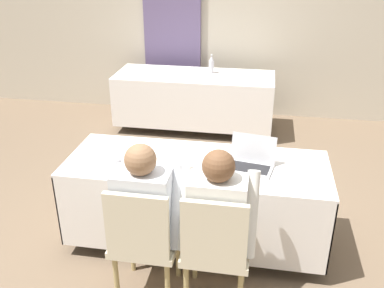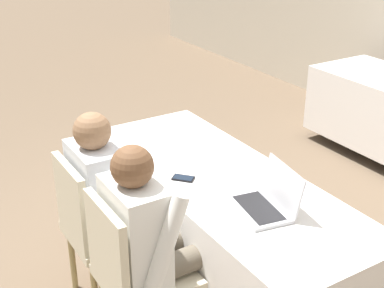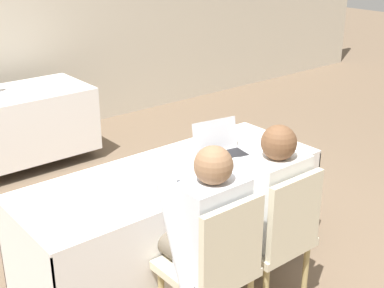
{
  "view_description": "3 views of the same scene",
  "coord_description": "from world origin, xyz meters",
  "px_view_note": "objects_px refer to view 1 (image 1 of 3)",
  "views": [
    {
      "loc": [
        0.46,
        -2.87,
        2.28
      ],
      "look_at": [
        0.0,
        -0.2,
        0.99
      ],
      "focal_mm": 40.0,
      "sensor_mm": 36.0,
      "label": 1
    },
    {
      "loc": [
        2.2,
        -1.55,
        2.17
      ],
      "look_at": [
        0.0,
        -0.2,
        0.99
      ],
      "focal_mm": 50.0,
      "sensor_mm": 36.0,
      "label": 2
    },
    {
      "loc": [
        -1.84,
        -2.46,
        2.17
      ],
      "look_at": [
        0.0,
        -0.2,
        0.99
      ],
      "focal_mm": 50.0,
      "sensor_mm": 36.0,
      "label": 3
    }
  ],
  "objects_px": {
    "laptop": "(250,162)",
    "water_bottle": "(211,65)",
    "chair_near_right": "(216,246)",
    "person_checkered_shirt": "(147,209)",
    "person_white_shirt": "(218,216)",
    "chair_near_left": "(144,238)",
    "cell_phone": "(180,174)"
  },
  "relations": [
    {
      "from": "laptop",
      "to": "water_bottle",
      "type": "bearing_deg",
      "value": 113.85
    },
    {
      "from": "chair_near_right",
      "to": "person_checkered_shirt",
      "type": "bearing_deg",
      "value": -12.32
    },
    {
      "from": "person_checkered_shirt",
      "to": "person_white_shirt",
      "type": "xyz_separation_m",
      "value": [
        0.48,
        0.0,
        0.0
      ]
    },
    {
      "from": "chair_near_left",
      "to": "chair_near_right",
      "type": "height_order",
      "value": "same"
    },
    {
      "from": "person_checkered_shirt",
      "to": "chair_near_left",
      "type": "bearing_deg",
      "value": 90.0
    },
    {
      "from": "cell_phone",
      "to": "person_white_shirt",
      "type": "bearing_deg",
      "value": -0.49
    },
    {
      "from": "laptop",
      "to": "cell_phone",
      "type": "distance_m",
      "value": 0.53
    },
    {
      "from": "water_bottle",
      "to": "person_checkered_shirt",
      "type": "bearing_deg",
      "value": -90.56
    },
    {
      "from": "laptop",
      "to": "cell_phone",
      "type": "bearing_deg",
      "value": -149.48
    },
    {
      "from": "water_bottle",
      "to": "person_white_shirt",
      "type": "xyz_separation_m",
      "value": [
        0.45,
        -3.05,
        -0.17
      ]
    },
    {
      "from": "cell_phone",
      "to": "chair_near_left",
      "type": "height_order",
      "value": "chair_near_left"
    },
    {
      "from": "chair_near_right",
      "to": "person_checkered_shirt",
      "type": "relative_size",
      "value": 0.78
    },
    {
      "from": "person_checkered_shirt",
      "to": "chair_near_right",
      "type": "bearing_deg",
      "value": 167.68
    },
    {
      "from": "cell_phone",
      "to": "person_checkered_shirt",
      "type": "height_order",
      "value": "person_checkered_shirt"
    },
    {
      "from": "laptop",
      "to": "person_checkered_shirt",
      "type": "xyz_separation_m",
      "value": [
        -0.65,
        -0.57,
        -0.11
      ]
    },
    {
      "from": "water_bottle",
      "to": "chair_near_right",
      "type": "distance_m",
      "value": 3.2
    },
    {
      "from": "chair_near_left",
      "to": "cell_phone",
      "type": "bearing_deg",
      "value": -107.34
    },
    {
      "from": "chair_near_left",
      "to": "person_checkered_shirt",
      "type": "distance_m",
      "value": 0.19
    },
    {
      "from": "cell_phone",
      "to": "person_checkered_shirt",
      "type": "distance_m",
      "value": 0.41
    },
    {
      "from": "chair_near_right",
      "to": "person_white_shirt",
      "type": "bearing_deg",
      "value": -90.0
    },
    {
      "from": "water_bottle",
      "to": "person_white_shirt",
      "type": "height_order",
      "value": "person_white_shirt"
    },
    {
      "from": "cell_phone",
      "to": "chair_near_right",
      "type": "distance_m",
      "value": 0.63
    },
    {
      "from": "laptop",
      "to": "water_bottle",
      "type": "height_order",
      "value": "water_bottle"
    },
    {
      "from": "cell_phone",
      "to": "person_white_shirt",
      "type": "relative_size",
      "value": 0.12
    },
    {
      "from": "chair_near_left",
      "to": "chair_near_right",
      "type": "bearing_deg",
      "value": -180.0
    },
    {
      "from": "chair_near_left",
      "to": "person_checkered_shirt",
      "type": "bearing_deg",
      "value": -90.0
    },
    {
      "from": "laptop",
      "to": "person_checkered_shirt",
      "type": "bearing_deg",
      "value": -129.01
    },
    {
      "from": "laptop",
      "to": "person_checkered_shirt",
      "type": "relative_size",
      "value": 0.32
    },
    {
      "from": "cell_phone",
      "to": "chair_near_left",
      "type": "xyz_separation_m",
      "value": [
        -0.15,
        -0.48,
        -0.23
      ]
    },
    {
      "from": "laptop",
      "to": "chair_near_left",
      "type": "distance_m",
      "value": 0.97
    },
    {
      "from": "cell_phone",
      "to": "person_white_shirt",
      "type": "xyz_separation_m",
      "value": [
        0.33,
        -0.38,
        -0.07
      ]
    },
    {
      "from": "chair_near_right",
      "to": "chair_near_left",
      "type": "bearing_deg",
      "value": 0.0
    }
  ]
}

